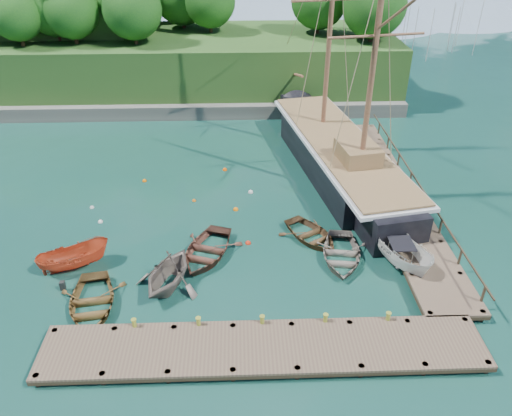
# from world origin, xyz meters

# --- Properties ---
(ground) EXTENTS (160.00, 160.00, 0.00)m
(ground) POSITION_xyz_m (0.00, 0.00, 0.00)
(ground) COLOR #123D30
(ground) RESTS_ON ground
(dock_near) EXTENTS (20.00, 3.20, 1.10)m
(dock_near) POSITION_xyz_m (2.00, -6.50, 0.43)
(dock_near) COLOR brown
(dock_near) RESTS_ON ground
(dock_east) EXTENTS (3.20, 24.00, 1.10)m
(dock_east) POSITION_xyz_m (11.50, 7.00, 0.43)
(dock_east) COLOR brown
(dock_east) RESTS_ON ground
(bollard_0) EXTENTS (0.26, 0.26, 0.45)m
(bollard_0) POSITION_xyz_m (-4.00, -5.10, 0.00)
(bollard_0) COLOR olive
(bollard_0) RESTS_ON ground
(bollard_1) EXTENTS (0.26, 0.26, 0.45)m
(bollard_1) POSITION_xyz_m (-1.00, -5.10, 0.00)
(bollard_1) COLOR olive
(bollard_1) RESTS_ON ground
(bollard_2) EXTENTS (0.26, 0.26, 0.45)m
(bollard_2) POSITION_xyz_m (2.00, -5.10, 0.00)
(bollard_2) COLOR olive
(bollard_2) RESTS_ON ground
(bollard_3) EXTENTS (0.26, 0.26, 0.45)m
(bollard_3) POSITION_xyz_m (5.00, -5.10, 0.00)
(bollard_3) COLOR olive
(bollard_3) RESTS_ON ground
(bollard_4) EXTENTS (0.26, 0.26, 0.45)m
(bollard_4) POSITION_xyz_m (8.00, -5.10, 0.00)
(bollard_4) COLOR olive
(bollard_4) RESTS_ON ground
(rowboat_0) EXTENTS (4.12, 5.24, 0.98)m
(rowboat_0) POSITION_xyz_m (-6.54, -3.18, 0.00)
(rowboat_0) COLOR brown
(rowboat_0) RESTS_ON ground
(rowboat_1) EXTENTS (4.81, 5.15, 2.19)m
(rowboat_1) POSITION_xyz_m (-2.83, -1.56, 0.00)
(rowboat_1) COLOR #73665D
(rowboat_1) RESTS_ON ground
(rowboat_2) EXTENTS (4.83, 5.68, 1.00)m
(rowboat_2) POSITION_xyz_m (-0.96, 1.05, 0.00)
(rowboat_2) COLOR brown
(rowboat_2) RESTS_ON ground
(rowboat_3) EXTENTS (3.91, 5.04, 0.96)m
(rowboat_3) POSITION_xyz_m (6.79, 0.42, 0.00)
(rowboat_3) COLOR slate
(rowboat_3) RESTS_ON ground
(rowboat_4) EXTENTS (4.70, 5.09, 0.86)m
(rowboat_4) POSITION_xyz_m (5.35, 2.50, 0.00)
(rowboat_4) COLOR #4C351E
(rowboat_4) RESTS_ON ground
(motorboat_orange) EXTENTS (4.24, 3.00, 1.54)m
(motorboat_orange) POSITION_xyz_m (-8.28, 0.26, 0.00)
(motorboat_orange) COLOR #C64725
(motorboat_orange) RESTS_ON ground
(cabin_boat_white) EXTENTS (3.39, 5.41, 1.96)m
(cabin_boat_white) POSITION_xyz_m (10.00, -0.10, 0.00)
(cabin_boat_white) COLOR silver
(cabin_boat_white) RESTS_ON ground
(schooner) EXTENTS (8.39, 27.11, 19.94)m
(schooner) POSITION_xyz_m (8.50, 11.08, 1.10)
(schooner) COLOR black
(schooner) RESTS_ON ground
(mooring_buoy_0) EXTENTS (0.32, 0.32, 0.32)m
(mooring_buoy_0) POSITION_xyz_m (-7.94, 4.84, 0.00)
(mooring_buoy_0) COLOR silver
(mooring_buoy_0) RESTS_ON ground
(mooring_buoy_1) EXTENTS (0.27, 0.27, 0.27)m
(mooring_buoy_1) POSITION_xyz_m (-2.11, 7.29, 0.00)
(mooring_buoy_1) COLOR orange
(mooring_buoy_1) RESTS_ON ground
(mooring_buoy_2) EXTENTS (0.35, 0.35, 0.35)m
(mooring_buoy_2) POSITION_xyz_m (0.76, 6.03, 0.00)
(mooring_buoy_2) COLOR orange
(mooring_buoy_2) RESTS_ON ground
(mooring_buoy_3) EXTENTS (0.37, 0.37, 0.37)m
(mooring_buoy_3) POSITION_xyz_m (1.81, 8.30, 0.00)
(mooring_buoy_3) COLOR silver
(mooring_buoy_3) RESTS_ON ground
(mooring_buoy_4) EXTENTS (0.32, 0.32, 0.32)m
(mooring_buoy_4) POSITION_xyz_m (-5.96, 10.26, 0.00)
(mooring_buoy_4) COLOR #E16100
(mooring_buoy_4) RESTS_ON ground
(mooring_buoy_5) EXTENTS (0.34, 0.34, 0.34)m
(mooring_buoy_5) POSITION_xyz_m (-0.07, 11.82, 0.00)
(mooring_buoy_5) COLOR #F64C00
(mooring_buoy_5) RESTS_ON ground
(mooring_buoy_6) EXTENTS (0.29, 0.29, 0.29)m
(mooring_buoy_6) POSITION_xyz_m (-8.92, 6.63, 0.00)
(mooring_buoy_6) COLOR silver
(mooring_buoy_6) RESTS_ON ground
(mooring_buoy_7) EXTENTS (0.35, 0.35, 0.35)m
(mooring_buoy_7) POSITION_xyz_m (1.50, 2.16, 0.00)
(mooring_buoy_7) COLOR red
(mooring_buoy_7) RESTS_ON ground
(headland) EXTENTS (51.00, 19.31, 12.90)m
(headland) POSITION_xyz_m (-12.88, 31.36, 5.54)
(headland) COLOR #474744
(headland) RESTS_ON ground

